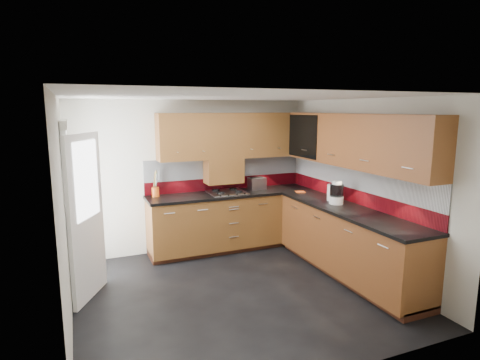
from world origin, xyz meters
name	(u,v)px	position (x,y,z in m)	size (l,w,h in m)	color
room	(236,174)	(0.00, 0.00, 1.50)	(4.00, 3.80, 2.64)	black
base_cabinets	(284,232)	(1.07, 0.72, 0.44)	(2.70, 3.20, 0.95)	#593814
countertop	(284,201)	(1.05, 0.70, 0.92)	(2.72, 3.22, 0.04)	black
backsplash	(290,178)	(1.28, 0.93, 1.21)	(2.70, 3.20, 0.54)	maroon
upper_cabinets	(293,138)	(1.23, 0.78, 1.84)	(2.50, 3.20, 0.72)	#593814
extractor_hood	(224,171)	(0.45, 1.64, 1.28)	(0.60, 0.33, 0.40)	#593814
glass_cabinet	(311,134)	(1.71, 1.07, 1.87)	(0.32, 0.80, 0.66)	black
back_door	(77,212)	(-1.78, 0.75, 1.03)	(0.42, 1.19, 2.04)	white
gas_hob	(227,192)	(0.45, 1.47, 0.95)	(0.58, 0.51, 0.05)	silver
utensil_pot	(155,191)	(-0.65, 1.67, 1.03)	(0.11, 0.11, 0.41)	#CA4F13
toaster	(257,184)	(1.02, 1.57, 1.04)	(0.30, 0.20, 0.21)	silver
food_processor	(337,193)	(1.61, 0.20, 1.09)	(0.20, 0.20, 0.33)	white
paper_towel	(331,193)	(1.66, 0.40, 1.06)	(0.11, 0.11, 0.24)	white
orange_cloth	(300,192)	(1.56, 1.08, 0.95)	(0.14, 0.12, 0.01)	#DE5218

